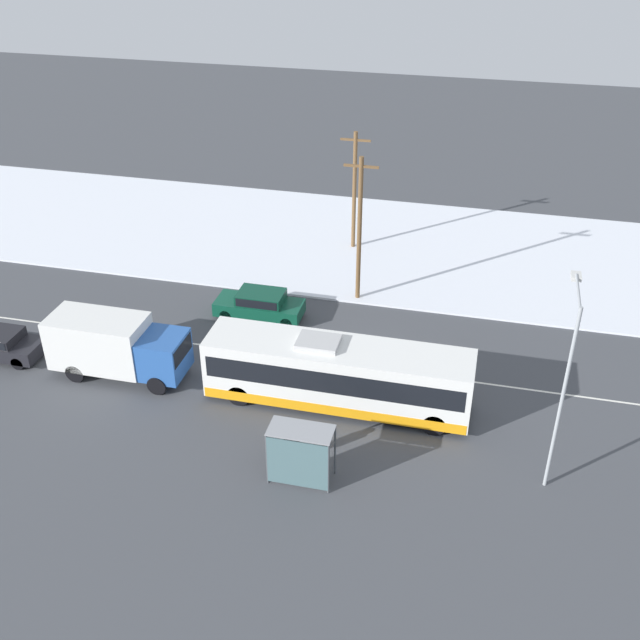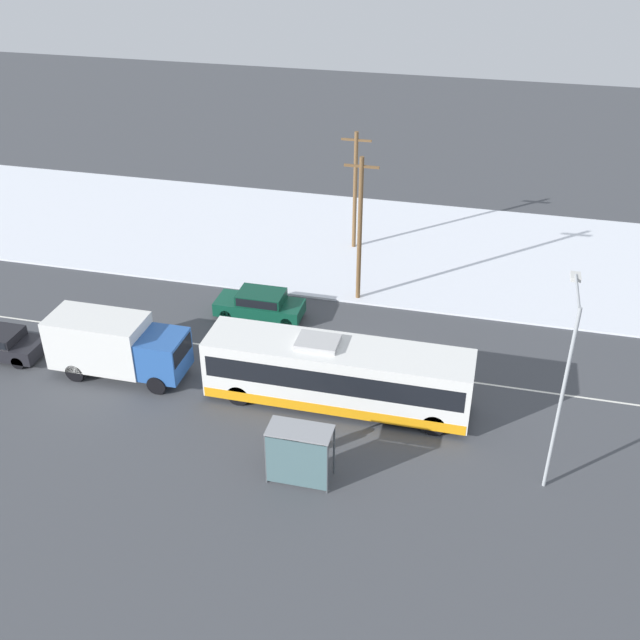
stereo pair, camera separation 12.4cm
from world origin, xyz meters
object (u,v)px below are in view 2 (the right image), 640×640
bus_shelter (298,449)px  box_truck (115,344)px  utility_pole_roadside (360,228)px  parked_car_near_truck (1,342)px  sedan_car (260,304)px  pedestrian_at_stop (291,439)px  city_bus (337,374)px  streetlamp (565,370)px  utility_pole_snowlot (355,189)px

bus_shelter → box_truck: bearing=153.4°
bus_shelter → utility_pole_roadside: bearing=92.5°
parked_car_near_truck → sedan_car: bearing=30.5°
pedestrian_at_stop → utility_pole_roadside: size_ratio=0.22×
city_bus → sedan_car: 8.44m
parked_car_near_truck → city_bus: bearing=0.7°
streetlamp → utility_pole_snowlot: 21.65m
streetlamp → bus_shelter: bearing=-163.6°
city_bus → bus_shelter: size_ratio=4.69×
box_truck → sedan_car: size_ratio=1.38×
sedan_car → box_truck: bearing=53.4°
bus_shelter → streetlamp: (9.20, 2.71, 3.34)m
pedestrian_at_stop → streetlamp: bearing=9.0°
city_bus → streetlamp: streetlamp is taller
sedan_car → pedestrian_at_stop: (4.64, -10.44, 0.27)m
utility_pole_roadside → city_bus: bearing=-84.2°
bus_shelter → streetlamp: bearing=16.4°
city_bus → pedestrian_at_stop: size_ratio=6.52×
streetlamp → utility_pole_roadside: size_ratio=0.97×
sedan_car → city_bus: bearing=131.5°
sedan_car → bus_shelter: 12.76m
sedan_car → pedestrian_at_stop: bearing=113.9°
parked_car_near_truck → streetlamp: 25.96m
sedan_car → parked_car_near_truck: bearing=30.5°
city_bus → sedan_car: size_ratio=2.51×
sedan_car → streetlamp: (14.46, -8.89, 4.19)m
city_bus → pedestrian_at_stop: city_bus is taller
pedestrian_at_stop → utility_pole_roadside: 13.94m
pedestrian_at_stop → utility_pole_snowlot: utility_pole_snowlot is taller
box_truck → utility_pole_roadside: size_ratio=0.78×
city_bus → box_truck: size_ratio=1.82×
box_truck → pedestrian_at_stop: 10.28m
pedestrian_at_stop → utility_pole_roadside: (-0.03, 13.58, 3.16)m
streetlamp → sedan_car: bearing=148.4°
pedestrian_at_stop → streetlamp: streetlamp is taller
utility_pole_roadside → utility_pole_snowlot: size_ratio=1.10×
city_bus → parked_car_near_truck: (-16.61, -0.22, -0.79)m
city_bus → pedestrian_at_stop: (-0.93, -4.14, -0.46)m
box_truck → sedan_car: (4.86, 6.53, -0.80)m
utility_pole_roadside → utility_pole_snowlot: (-1.55, 6.35, -0.36)m
bus_shelter → utility_pole_snowlot: 21.31m
city_bus → box_truck: 10.42m
parked_car_near_truck → streetlamp: bearing=-5.3°
city_bus → utility_pole_snowlot: (-2.50, 15.79, 2.33)m
city_bus → utility_pole_roadside: utility_pole_roadside is taller
bus_shelter → utility_pole_roadside: 14.97m
utility_pole_roadside → utility_pole_snowlot: 6.55m
box_truck → parked_car_near_truck: box_truck is taller
streetlamp → utility_pole_snowlot: streetlamp is taller
parked_car_near_truck → pedestrian_at_stop: (15.68, -3.93, 0.33)m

